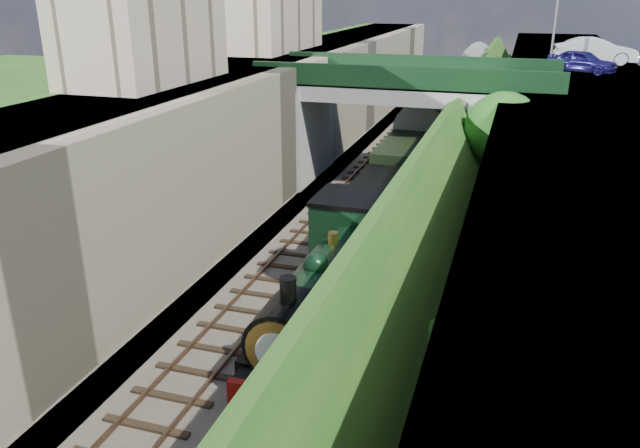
% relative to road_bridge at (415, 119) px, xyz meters
% --- Properties ---
extents(trackbed, '(10.00, 90.00, 0.20)m').
position_rel_road_bridge_xyz_m(trackbed, '(-0.94, -4.00, -3.98)').
color(trackbed, '#473F38').
rests_on(trackbed, ground).
extents(retaining_wall, '(1.00, 90.00, 7.00)m').
position_rel_road_bridge_xyz_m(retaining_wall, '(-6.44, -4.00, -0.58)').
color(retaining_wall, '#756B56').
rests_on(retaining_wall, ground).
extents(street_plateau_left, '(6.00, 90.00, 7.00)m').
position_rel_road_bridge_xyz_m(street_plateau_left, '(-9.94, -4.00, -0.58)').
color(street_plateau_left, '#262628').
rests_on(street_plateau_left, ground).
extents(street_plateau_right, '(8.00, 90.00, 6.25)m').
position_rel_road_bridge_xyz_m(street_plateau_right, '(8.56, -4.00, -0.95)').
color(street_plateau_right, '#262628').
rests_on(street_plateau_right, ground).
extents(embankment_slope, '(4.61, 91.64, 6.48)m').
position_rel_road_bridge_xyz_m(embankment_slope, '(3.99, -3.59, -1.42)').
color(embankment_slope, '#1E4714').
rests_on(embankment_slope, ground).
extents(track_left, '(2.50, 90.00, 0.20)m').
position_rel_road_bridge_xyz_m(track_left, '(-2.94, -4.00, -3.83)').
color(track_left, black).
rests_on(track_left, trackbed).
extents(track_right, '(2.50, 90.00, 0.20)m').
position_rel_road_bridge_xyz_m(track_right, '(0.26, -4.00, -3.83)').
color(track_right, black).
rests_on(track_right, trackbed).
extents(road_bridge, '(16.00, 6.40, 7.25)m').
position_rel_road_bridge_xyz_m(road_bridge, '(0.00, 0.00, 0.00)').
color(road_bridge, gray).
rests_on(road_bridge, ground).
extents(building_far, '(5.00, 10.00, 6.00)m').
position_rel_road_bridge_xyz_m(building_far, '(-11.44, 6.00, 5.92)').
color(building_far, gray).
rests_on(building_far, street_plateau_left).
extents(building_near, '(4.00, 8.00, 4.00)m').
position_rel_road_bridge_xyz_m(building_near, '(-10.44, -10.00, 4.92)').
color(building_near, gray).
rests_on(building_near, street_plateau_left).
extents(tree, '(3.60, 3.80, 6.60)m').
position_rel_road_bridge_xyz_m(tree, '(4.97, -5.05, 0.57)').
color(tree, black).
rests_on(tree, ground).
extents(lamppost, '(0.87, 0.15, 6.00)m').
position_rel_road_bridge_xyz_m(lamppost, '(7.07, 8.25, 5.49)').
color(lamppost, gray).
rests_on(lamppost, street_plateau_right).
extents(car_blue, '(4.18, 3.05, 1.32)m').
position_rel_road_bridge_xyz_m(car_blue, '(8.67, 5.72, 2.84)').
color(car_blue, '#171354').
rests_on(car_blue, street_plateau_right).
extents(car_silver, '(5.22, 2.23, 1.67)m').
position_rel_road_bridge_xyz_m(car_silver, '(9.84, 10.98, 3.01)').
color(car_silver, silver).
rests_on(car_silver, street_plateau_right).
extents(locomotive, '(3.10, 10.22, 3.83)m').
position_rel_road_bridge_xyz_m(locomotive, '(0.26, -17.17, -2.18)').
color(locomotive, black).
rests_on(locomotive, trackbed).
extents(tender, '(2.70, 6.00, 3.05)m').
position_rel_road_bridge_xyz_m(tender, '(0.26, -9.81, -2.46)').
color(tender, black).
rests_on(tender, trackbed).
extents(coach_front, '(2.90, 18.00, 3.70)m').
position_rel_road_bridge_xyz_m(coach_front, '(0.26, 2.79, -2.03)').
color(coach_front, black).
rests_on(coach_front, trackbed).
extents(coach_middle, '(2.90, 18.00, 3.70)m').
position_rel_road_bridge_xyz_m(coach_middle, '(0.26, 21.59, -2.03)').
color(coach_middle, black).
rests_on(coach_middle, trackbed).
extents(coach_rear, '(2.90, 18.00, 3.70)m').
position_rel_road_bridge_xyz_m(coach_rear, '(0.26, 40.39, -2.03)').
color(coach_rear, black).
rests_on(coach_rear, trackbed).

